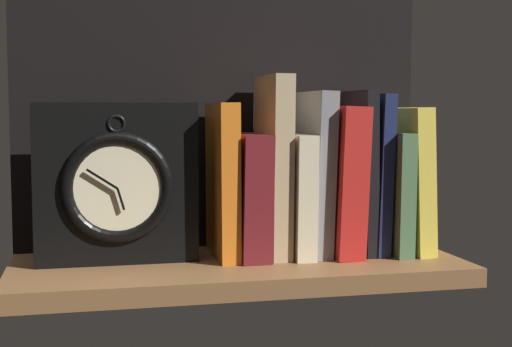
{
  "coord_description": "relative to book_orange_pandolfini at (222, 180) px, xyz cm",
  "views": [
    {
      "loc": [
        -19.89,
        -96.68,
        20.24
      ],
      "look_at": [
        3.26,
        3.05,
        11.59
      ],
      "focal_mm": 51.4,
      "sensor_mm": 36.0,
      "label": 1
    }
  ],
  "objects": [
    {
      "name": "book_green_romantic",
      "position": [
        24.22,
        0.0,
        -2.07
      ],
      "size": [
        2.48,
        16.6,
        17.33
      ],
      "primitive_type": "cube",
      "rotation": [
        0.0,
        0.01,
        0.0
      ],
      "color": "#476B44",
      "rests_on": "ground_plane"
    },
    {
      "name": "book_yellow_seinlanguage",
      "position": [
        26.98,
        0.0,
        -0.31
      ],
      "size": [
        3.45,
        16.61,
        20.9
      ],
      "primitive_type": "cube",
      "rotation": [
        0.0,
        -0.04,
        0.0
      ],
      "color": "gold",
      "rests_on": "ground_plane"
    },
    {
      "name": "book_tan_shortstories",
      "position": [
        7.24,
        0.0,
        1.92
      ],
      "size": [
        2.99,
        12.74,
        25.3
      ],
      "primitive_type": "cube",
      "rotation": [
        0.0,
        0.01,
        0.0
      ],
      "color": "tan",
      "rests_on": "ground_plane"
    },
    {
      "name": "framed_clock",
      "position": [
        -14.53,
        -1.07,
        -0.07
      ],
      "size": [
        21.44,
        6.22,
        21.44
      ],
      "color": "black",
      "rests_on": "ground_plane"
    },
    {
      "name": "book_black_skeptic",
      "position": [
        19.8,
        0.0,
        0.89
      ],
      "size": [
        2.0,
        13.01,
        23.25
      ],
      "primitive_type": "cube",
      "rotation": [
        0.0,
        -0.01,
        0.0
      ],
      "color": "black",
      "rests_on": "ground_plane"
    },
    {
      "name": "book_orange_pandolfini",
      "position": [
        0.0,
        0.0,
        0.0
      ],
      "size": [
        2.73,
        13.12,
        21.45
      ],
      "primitive_type": "cube",
      "rotation": [
        0.0,
        -0.01,
        0.0
      ],
      "color": "orange",
      "rests_on": "ground_plane"
    },
    {
      "name": "book_red_requiem",
      "position": [
        16.73,
        0.0,
        -0.23
      ],
      "size": [
        4.6,
        16.02,
        21.1
      ],
      "primitive_type": "cube",
      "rotation": [
        0.0,
        0.04,
        0.0
      ],
      "color": "red",
      "rests_on": "ground_plane"
    },
    {
      "name": "book_maroon_dawkins",
      "position": [
        3.59,
        0.0,
        -2.12
      ],
      "size": [
        4.31,
        14.55,
        17.28
      ],
      "primitive_type": "cube",
      "rotation": [
        0.0,
        0.02,
        0.0
      ],
      "color": "maroon",
      "rests_on": "ground_plane"
    },
    {
      "name": "book_gray_chess",
      "position": [
        13.25,
        0.0,
        0.81
      ],
      "size": [
        3.24,
        12.94,
        23.13
      ],
      "primitive_type": "cube",
      "rotation": [
        0.0,
        0.03,
        0.0
      ],
      "color": "gray",
      "rests_on": "ground_plane"
    },
    {
      "name": "book_cream_twain",
      "position": [
        10.3,
        0.0,
        -2.18
      ],
      "size": [
        2.98,
        14.54,
        17.11
      ],
      "primitive_type": "cube",
      "rotation": [
        0.0,
        0.01,
        0.0
      ],
      "color": "beige",
      "rests_on": "ground_plane"
    },
    {
      "name": "back_panel",
      "position": [
        1.53,
        8.91,
        9.35
      ],
      "size": [
        60.75,
        1.2,
        40.14
      ],
      "primitive_type": "cube",
      "color": "black",
      "rests_on": "ground_plane"
    },
    {
      "name": "ground_plane",
      "position": [
        1.53,
        -3.05,
        -11.97
      ],
      "size": [
        60.75,
        25.12,
        2.5
      ],
      "primitive_type": "cube",
      "color": "brown"
    },
    {
      "name": "book_navy_bierce",
      "position": [
        21.86,
        0.0,
        0.64
      ],
      "size": [
        2.53,
        13.38,
        22.76
      ],
      "primitive_type": "cube",
      "rotation": [
        0.0,
        0.03,
        0.0
      ],
      "color": "#192147",
      "rests_on": "ground_plane"
    }
  ]
}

